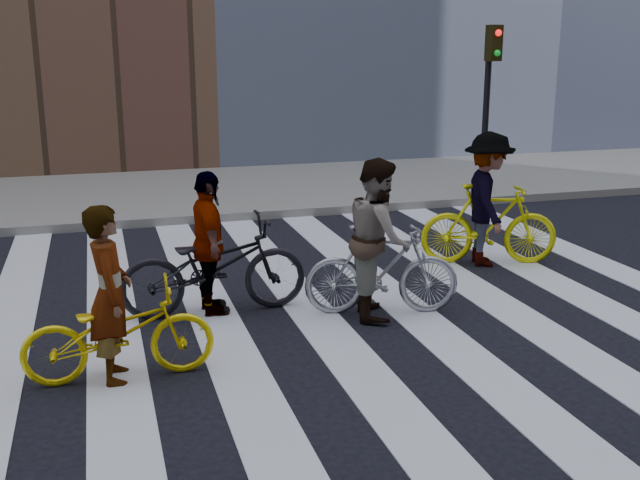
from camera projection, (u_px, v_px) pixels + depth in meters
name	position (u px, v px, depth m)	size (l,w,h in m)	color
ground	(365.00, 315.00, 8.48)	(100.00, 100.00, 0.00)	black
sidewalk_far	(240.00, 190.00, 15.41)	(100.00, 5.00, 0.15)	gray
zebra_crosswalk	(365.00, 315.00, 8.48)	(8.25, 10.00, 0.01)	silver
traffic_signal	(490.00, 83.00, 14.06)	(0.22, 0.42, 3.33)	black
bike_yellow_left	(118.00, 332.00, 6.78)	(0.60, 1.71, 0.90)	yellow
bike_silver_mid	(382.00, 269.00, 8.42)	(0.49, 1.74, 1.05)	#9B9CA4
bike_yellow_right	(489.00, 224.00, 10.35)	(0.53, 1.88, 1.13)	yellow
bike_dark_rear	(214.00, 266.00, 8.43)	(0.74, 2.11, 1.11)	black
rider_left	(110.00, 294.00, 6.67)	(0.60, 0.39, 1.64)	slate
rider_mid	(378.00, 238.00, 8.31)	(0.87, 0.68, 1.79)	slate
rider_right	(487.00, 199.00, 10.24)	(1.19, 0.68, 1.84)	slate
rider_rear	(209.00, 244.00, 8.35)	(0.96, 0.40, 1.64)	slate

